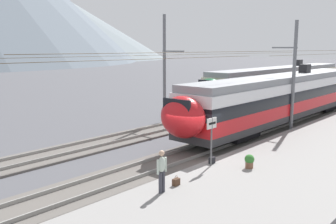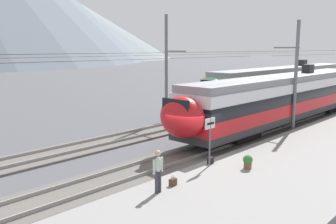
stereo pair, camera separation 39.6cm
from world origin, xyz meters
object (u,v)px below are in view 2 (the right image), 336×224
at_px(train_far_track, 284,82).
at_px(catenary_mast_far_side, 167,68).
at_px(catenary_mast_mid, 294,75).
at_px(potted_plant_platform_edge, 248,161).
at_px(platform_sign, 210,131).
at_px(train_near_platform, 284,97).
at_px(handbag_beside_passenger, 173,182).
at_px(handbag_near_sign, 210,160).
at_px(passenger_walking, 158,169).

xyz_separation_m(train_far_track, catenary_mast_far_side, (-16.78, 1.71, 2.10)).
relative_size(catenary_mast_mid, potted_plant_platform_edge, 59.33).
relative_size(catenary_mast_far_side, platform_sign, 16.76).
distance_m(train_near_platform, train_far_track, 12.93).
distance_m(handbag_beside_passenger, handbag_near_sign, 3.42).
height_order(catenary_mast_mid, catenary_mast_far_side, catenary_mast_far_side).
distance_m(train_near_platform, potted_plant_platform_edge, 12.50).
bearing_deg(handbag_beside_passenger, potted_plant_platform_edge, -15.51).
xyz_separation_m(train_far_track, catenary_mast_mid, (-13.27, -7.09, 1.81)).
bearing_deg(catenary_mast_far_side, train_far_track, -5.82).
xyz_separation_m(train_near_platform, catenary_mast_mid, (-1.63, -1.46, 1.82)).
bearing_deg(handbag_near_sign, train_far_track, 18.32).
bearing_deg(catenary_mast_mid, handbag_beside_passenger, -174.07).
bearing_deg(potted_plant_platform_edge, train_far_track, 22.41).
xyz_separation_m(catenary_mast_mid, handbag_beside_passenger, (-14.06, -1.46, -3.54)).
bearing_deg(handbag_near_sign, catenary_mast_far_side, 53.31).
height_order(catenary_mast_far_side, potted_plant_platform_edge, catenary_mast_far_side).
distance_m(catenary_mast_far_side, handbag_beside_passenger, 15.21).
xyz_separation_m(platform_sign, handbag_near_sign, (0.33, 0.17, -1.53)).
relative_size(catenary_mast_far_side, handbag_beside_passenger, 93.03).
relative_size(catenary_mast_mid, handbag_near_sign, 87.41).
xyz_separation_m(catenary_mast_far_side, passenger_walking, (-11.50, -10.34, -3.03)).
height_order(train_near_platform, catenary_mast_mid, catenary_mast_mid).
height_order(train_near_platform, handbag_beside_passenger, train_near_platform).
bearing_deg(passenger_walking, handbag_near_sign, 9.10).
height_order(catenary_mast_mid, platform_sign, catenary_mast_mid).
height_order(passenger_walking, handbag_beside_passenger, passenger_walking).
xyz_separation_m(passenger_walking, handbag_near_sign, (4.31, 0.69, -0.78)).
xyz_separation_m(passenger_walking, handbag_beside_passenger, (0.94, 0.08, -0.79)).
distance_m(handbag_near_sign, potted_plant_platform_edge, 1.81).
bearing_deg(catenary_mast_mid, platform_sign, -174.70).
height_order(platform_sign, handbag_beside_passenger, platform_sign).
distance_m(train_far_track, potted_plant_platform_edge, 25.34).
bearing_deg(handbag_near_sign, handbag_beside_passenger, -169.74).
distance_m(train_far_track, handbag_beside_passenger, 28.69).
bearing_deg(handbag_beside_passenger, train_near_platform, 10.54).
xyz_separation_m(platform_sign, potted_plant_platform_edge, (0.91, -1.53, -1.33)).
bearing_deg(handbag_beside_passenger, passenger_walking, -175.08).
distance_m(catenary_mast_far_side, passenger_walking, 15.76).
bearing_deg(potted_plant_platform_edge, catenary_mast_far_side, 59.81).
bearing_deg(handbag_beside_passenger, handbag_near_sign, 10.26).
relative_size(train_far_track, handbag_beside_passenger, 66.39).
distance_m(catenary_mast_mid, catenary_mast_far_side, 9.48).
distance_m(catenary_mast_mid, potted_plant_platform_edge, 10.95).
bearing_deg(potted_plant_platform_edge, train_near_platform, 18.88).
bearing_deg(train_far_track, passenger_walking, -163.03).
xyz_separation_m(train_near_platform, train_far_track, (11.65, 5.63, 0.00)).
height_order(platform_sign, potted_plant_platform_edge, platform_sign).
distance_m(platform_sign, passenger_walking, 4.08).
relative_size(platform_sign, handbag_near_sign, 5.21).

